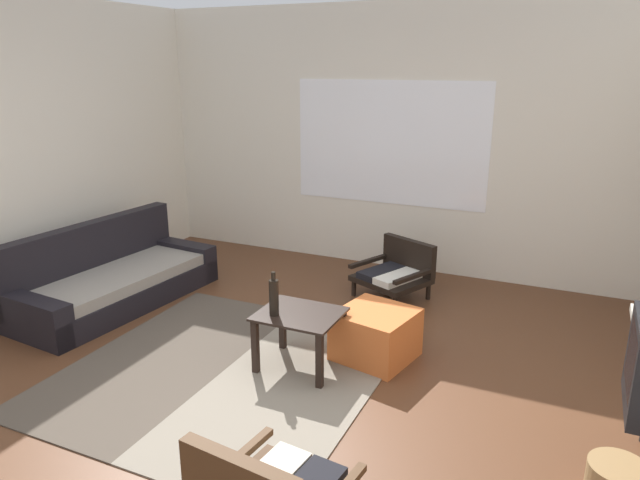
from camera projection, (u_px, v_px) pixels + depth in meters
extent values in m
plane|color=#56331E|center=(238.00, 404.00, 3.79)|extent=(7.80, 7.80, 0.00)
cube|color=silver|center=(391.00, 140.00, 6.06)|extent=(5.60, 0.12, 2.70)
cube|color=white|center=(389.00, 143.00, 6.01)|extent=(2.03, 0.01, 1.26)
cube|color=#4C4238|center=(165.00, 356.00, 4.41)|extent=(1.06, 2.25, 0.01)
cube|color=gray|center=(291.00, 387.00, 3.99)|extent=(1.06, 2.25, 0.01)
cube|color=black|center=(119.00, 293.00, 5.34)|extent=(0.93, 1.94, 0.22)
cube|color=gray|center=(119.00, 277.00, 5.28)|extent=(0.81, 1.75, 0.10)
cube|color=black|center=(91.00, 255.00, 5.40)|extent=(0.31, 1.88, 0.61)
cube|color=black|center=(183.00, 259.00, 6.02)|extent=(0.78, 0.25, 0.36)
cube|color=black|center=(34.00, 319.00, 4.61)|extent=(0.78, 0.25, 0.36)
cube|color=black|center=(300.00, 314.00, 4.13)|extent=(0.58, 0.49, 0.02)
cube|color=black|center=(283.00, 324.00, 4.47)|extent=(0.04, 0.04, 0.41)
cube|color=black|center=(343.00, 336.00, 4.27)|extent=(0.04, 0.04, 0.41)
cube|color=black|center=(255.00, 347.00, 4.12)|extent=(0.04, 0.04, 0.41)
cube|color=black|center=(320.00, 361.00, 3.92)|extent=(0.04, 0.04, 0.41)
cylinder|color=black|center=(395.00, 304.00, 5.17)|extent=(0.04, 0.04, 0.15)
cylinder|color=black|center=(354.00, 288.00, 5.54)|extent=(0.04, 0.04, 0.15)
cylinder|color=black|center=(428.00, 291.00, 5.46)|extent=(0.04, 0.04, 0.15)
cylinder|color=black|center=(387.00, 277.00, 5.83)|extent=(0.04, 0.04, 0.15)
cube|color=black|center=(391.00, 280.00, 5.47)|extent=(0.77, 0.74, 0.05)
cube|color=silver|center=(398.00, 277.00, 5.36)|extent=(0.38, 0.52, 0.06)
cube|color=black|center=(382.00, 272.00, 5.51)|extent=(0.38, 0.52, 0.06)
cube|color=black|center=(409.00, 256.00, 5.57)|extent=(0.57, 0.31, 0.32)
cube|color=black|center=(415.00, 276.00, 5.23)|extent=(0.26, 0.51, 0.04)
cube|color=black|center=(370.00, 261.00, 5.64)|extent=(0.26, 0.51, 0.04)
cylinder|color=#472D19|center=(270.00, 469.00, 3.09)|extent=(0.04, 0.04, 0.13)
cube|color=#472D19|center=(232.00, 463.00, 2.82)|extent=(0.11, 0.62, 0.04)
cube|color=#D1662D|center=(376.00, 335.00, 4.34)|extent=(0.61, 0.61, 0.37)
cube|color=black|center=(632.00, 358.00, 2.26)|extent=(0.01, 0.32, 0.26)
cylinder|color=black|center=(274.00, 298.00, 4.06)|extent=(0.07, 0.07, 0.26)
cylinder|color=black|center=(273.00, 276.00, 4.01)|extent=(0.03, 0.03, 0.06)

